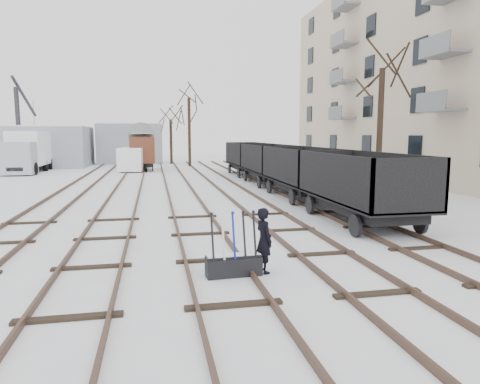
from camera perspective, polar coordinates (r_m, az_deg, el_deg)
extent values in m
plane|color=white|center=(11.28, -3.65, -9.20)|extent=(120.00, 120.00, 0.00)
cube|color=black|center=(25.46, -23.27, -0.14)|extent=(0.07, 52.00, 0.15)
cube|color=black|center=(25.20, -20.08, -0.06)|extent=(0.07, 52.00, 0.15)
cube|color=black|center=(25.01, -16.54, 0.04)|extent=(0.07, 52.00, 0.15)
cube|color=black|center=(24.91, -13.25, 0.13)|extent=(0.07, 52.00, 0.15)
cube|color=black|center=(13.20, -17.98, -6.94)|extent=(1.90, 0.20, 0.08)
cube|color=black|center=(24.91, -9.65, 0.22)|extent=(0.07, 52.00, 0.15)
cube|color=black|center=(24.99, -6.36, 0.31)|extent=(0.07, 52.00, 0.15)
cube|color=black|center=(13.18, -4.83, -6.60)|extent=(1.90, 0.20, 0.08)
cube|color=black|center=(25.18, -2.81, 0.40)|extent=(0.07, 52.00, 0.15)
cube|color=black|center=(25.43, 0.39, 0.48)|extent=(0.07, 52.00, 0.15)
cube|color=black|center=(13.83, 7.68, -5.95)|extent=(1.90, 0.20, 0.08)
cube|color=black|center=(25.79, 3.79, 0.57)|extent=(0.07, 52.00, 0.15)
cube|color=black|center=(26.20, 6.82, 0.64)|extent=(0.07, 52.00, 0.15)
cube|color=black|center=(15.06, 18.57, -5.16)|extent=(1.90, 0.20, 0.08)
cube|color=#8C929E|center=(48.12, -25.41, 5.46)|extent=(10.00, 8.00, 4.00)
cube|color=white|center=(48.11, -25.56, 7.89)|extent=(9.80, 7.84, 0.10)
cube|color=#8C929E|center=(50.77, -14.37, 6.27)|extent=(7.00, 6.00, 4.40)
cube|color=white|center=(50.77, -14.46, 8.80)|extent=(6.86, 5.88, 0.10)
cube|color=black|center=(10.11, -0.85, -9.89)|extent=(1.32, 0.49, 0.44)
cube|color=black|center=(10.04, -0.85, -8.59)|extent=(1.32, 0.37, 0.06)
cube|color=white|center=(10.03, -0.86, -8.37)|extent=(1.26, 0.33, 0.03)
cylinder|color=black|center=(9.81, -3.71, -6.03)|extent=(0.07, 0.32, 1.08)
cylinder|color=silver|center=(9.86, -2.28, -5.95)|extent=(0.07, 0.32, 1.08)
cylinder|color=#0B1A95|center=(9.91, -0.86, -5.87)|extent=(0.07, 0.32, 1.08)
cylinder|color=black|center=(9.97, 0.54, -5.78)|extent=(0.07, 0.32, 1.08)
cylinder|color=black|center=(10.04, 1.92, -5.69)|extent=(0.07, 0.32, 1.08)
imported|color=black|center=(10.21, 3.21, -6.45)|extent=(0.50, 0.64, 1.56)
cube|color=black|center=(16.45, 15.64, -1.63)|extent=(2.03, 5.59, 0.42)
cube|color=black|center=(16.42, 15.67, -0.90)|extent=(2.54, 6.35, 0.13)
cube|color=black|center=(15.80, 11.84, 1.99)|extent=(0.11, 6.35, 1.69)
cube|color=black|center=(16.90, 19.45, 2.08)|extent=(0.11, 6.35, 1.69)
cube|color=white|center=(16.40, 15.68, -0.54)|extent=(2.29, 6.09, 0.06)
cylinder|color=black|center=(14.21, 15.11, -4.36)|extent=(0.13, 0.74, 0.74)
cylinder|color=black|center=(18.81, 15.97, -1.47)|extent=(0.13, 0.74, 0.74)
cube|color=black|center=(22.28, 8.18, 0.96)|extent=(2.03, 5.59, 0.42)
cube|color=black|center=(22.26, 8.19, 1.51)|extent=(2.54, 6.35, 0.13)
cube|color=black|center=(21.81, 5.21, 3.66)|extent=(0.11, 6.35, 1.69)
cube|color=black|center=(22.62, 11.14, 3.69)|extent=(0.11, 6.35, 1.69)
cube|color=white|center=(22.25, 8.19, 1.78)|extent=(2.29, 6.09, 0.06)
cylinder|color=black|center=(20.04, 6.96, -0.68)|extent=(0.13, 0.74, 0.74)
cylinder|color=black|center=(24.61, 9.14, 0.84)|extent=(0.13, 0.74, 0.74)
cube|color=black|center=(28.36, 3.86, 2.46)|extent=(2.03, 5.59, 0.42)
cube|color=black|center=(28.34, 3.86, 2.89)|extent=(2.54, 6.35, 0.13)
cube|color=black|center=(27.99, 1.47, 4.58)|extent=(0.11, 6.35, 1.69)
cube|color=black|center=(28.63, 6.24, 4.61)|extent=(0.11, 6.35, 1.69)
cube|color=white|center=(28.33, 3.86, 3.10)|extent=(2.29, 6.09, 0.06)
cylinder|color=black|center=(26.14, 2.56, 1.33)|extent=(0.13, 0.74, 0.74)
cylinder|color=black|center=(30.65, 4.96, 2.25)|extent=(0.13, 0.74, 0.74)
cube|color=black|center=(34.55, 1.07, 3.42)|extent=(2.03, 5.59, 0.42)
cube|color=black|center=(34.54, 1.07, 3.77)|extent=(2.54, 6.35, 0.13)
cube|color=black|center=(34.25, -0.92, 5.16)|extent=(0.11, 6.35, 1.69)
cube|color=black|center=(34.77, 3.04, 5.18)|extent=(0.11, 6.35, 1.69)
cube|color=white|center=(34.53, 1.07, 3.95)|extent=(2.29, 6.09, 0.06)
cylinder|color=black|center=(32.36, -0.17, 2.57)|extent=(0.13, 0.74, 0.74)
cylinder|color=black|center=(36.81, 2.16, 3.19)|extent=(0.13, 0.74, 0.74)
cube|color=black|center=(40.11, -12.95, 3.65)|extent=(1.91, 3.96, 0.35)
cube|color=#4D2017|center=(40.04, -13.01, 5.53)|extent=(2.36, 4.51, 2.28)
cube|color=white|center=(40.02, -13.07, 7.61)|extent=(2.14, 4.27, 0.04)
cylinder|color=black|center=(38.77, -14.42, 3.08)|extent=(0.11, 0.61, 0.61)
cylinder|color=black|center=(41.52, -11.56, 3.46)|extent=(0.11, 0.61, 0.61)
cube|color=black|center=(41.27, -26.34, 3.15)|extent=(1.24, 7.79, 0.31)
cube|color=#9EA2A7|center=(38.46, -27.50, 4.03)|extent=(2.46, 2.05, 2.56)
cube|color=white|center=(41.99, -26.18, 5.26)|extent=(2.57, 5.33, 2.87)
cube|color=white|center=(41.97, -26.30, 7.24)|extent=(2.51, 5.23, 0.04)
cylinder|color=black|center=(39.04, -28.93, 2.70)|extent=(0.31, 1.02, 1.02)
cylinder|color=black|center=(43.79, -23.95, 3.44)|extent=(0.31, 1.02, 1.02)
cube|color=white|center=(39.59, -13.90, 4.32)|extent=(2.77, 5.03, 1.95)
cube|color=white|center=(39.55, -13.95, 5.76)|extent=(2.70, 4.92, 0.04)
cylinder|color=black|center=(38.18, -15.43, 3.09)|extent=(0.24, 0.76, 0.76)
cylinder|color=black|center=(41.12, -12.42, 3.50)|extent=(0.24, 0.76, 0.76)
cube|color=#2A2A2F|center=(44.81, -27.16, 3.16)|extent=(1.90, 1.90, 0.75)
cylinder|color=#2A2A2F|center=(44.71, -27.43, 7.49)|extent=(0.41, 0.41, 7.53)
cylinder|color=#2A2A2F|center=(46.48, -27.08, 11.21)|extent=(0.89, 4.78, 3.47)
cylinder|color=black|center=(48.27, -26.28, 8.41)|extent=(0.04, 0.04, 4.23)
cylinder|color=black|center=(23.43, 18.12, 7.39)|extent=(0.30, 0.30, 6.60)
cylinder|color=black|center=(48.31, -9.18, 6.64)|extent=(0.30, 0.30, 4.89)
cylinder|color=black|center=(44.48, -6.77, 7.93)|extent=(0.30, 0.30, 6.96)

